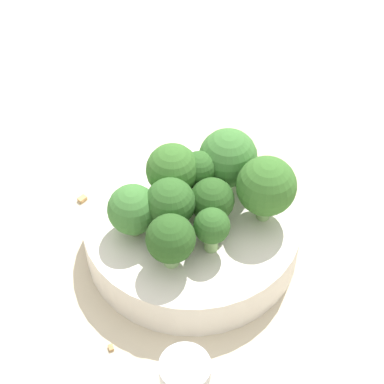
{
  "coord_description": "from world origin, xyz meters",
  "views": [
    {
      "loc": [
        -0.24,
        -0.32,
        0.5
      ],
      "look_at": [
        0.0,
        0.0,
        0.08
      ],
      "focal_mm": 60.0,
      "sensor_mm": 36.0,
      "label": 1
    }
  ],
  "objects": [
    {
      "name": "broccoli_floret_6",
      "position": [
        0.02,
        0.02,
        0.08
      ],
      "size": [
        0.03,
        0.03,
        0.05
      ],
      "color": "#8EB770",
      "rests_on": "bowl"
    },
    {
      "name": "almond_crumb_0",
      "position": [
        -0.06,
        0.12,
        0.0
      ],
      "size": [
        0.01,
        0.01,
        0.01
      ],
      "primitive_type": "cube",
      "rotation": [
        0.0,
        0.0,
        0.17
      ],
      "color": "tan",
      "rests_on": "ground_plane"
    },
    {
      "name": "bowl",
      "position": [
        0.0,
        0.0,
        0.02
      ],
      "size": [
        0.21,
        0.21,
        0.04
      ],
      "primitive_type": "cylinder",
      "color": "silver",
      "rests_on": "ground_plane"
    },
    {
      "name": "broccoli_floret_3",
      "position": [
        0.05,
        0.02,
        0.08
      ],
      "size": [
        0.06,
        0.06,
        0.06
      ],
      "color": "#84AD66",
      "rests_on": "bowl"
    },
    {
      "name": "ground_plane",
      "position": [
        0.0,
        0.0,
        0.0
      ],
      "size": [
        3.0,
        3.0,
        0.0
      ],
      "primitive_type": "plane",
      "color": "beige"
    },
    {
      "name": "broccoli_floret_4",
      "position": [
        -0.02,
        -0.0,
        0.08
      ],
      "size": [
        0.05,
        0.05,
        0.06
      ],
      "color": "#8EB770",
      "rests_on": "bowl"
    },
    {
      "name": "broccoli_floret_5",
      "position": [
        -0.01,
        -0.04,
        0.07
      ],
      "size": [
        0.03,
        0.03,
        0.05
      ],
      "color": "#84AD66",
      "rests_on": "bowl"
    },
    {
      "name": "almond_crumb_2",
      "position": [
        0.02,
        0.11,
        0.0
      ],
      "size": [
        0.01,
        0.01,
        0.01
      ],
      "primitive_type": "cube",
      "rotation": [
        0.0,
        0.0,
        4.2
      ],
      "color": "#AD7F4C",
      "rests_on": "ground_plane"
    },
    {
      "name": "almond_crumb_1",
      "position": [
        -0.13,
        -0.05,
        0.0
      ],
      "size": [
        0.01,
        0.01,
        0.01
      ],
      "primitive_type": "cube",
      "rotation": [
        0.0,
        0.0,
        1.28
      ],
      "color": "#AD7F4C",
      "rests_on": "ground_plane"
    },
    {
      "name": "broccoli_floret_0",
      "position": [
        0.01,
        -0.02,
        0.07
      ],
      "size": [
        0.04,
        0.04,
        0.05
      ],
      "color": "#8EB770",
      "rests_on": "bowl"
    },
    {
      "name": "broccoli_floret_2",
      "position": [
        -0.0,
        0.03,
        0.08
      ],
      "size": [
        0.05,
        0.05,
        0.06
      ],
      "color": "#7A9E5B",
      "rests_on": "bowl"
    },
    {
      "name": "broccoli_floret_7",
      "position": [
        -0.05,
        0.02,
        0.07
      ],
      "size": [
        0.05,
        0.05,
        0.05
      ],
      "color": "#7A9E5B",
      "rests_on": "bowl"
    },
    {
      "name": "broccoli_floret_1",
      "position": [
        0.05,
        -0.04,
        0.08
      ],
      "size": [
        0.06,
        0.06,
        0.07
      ],
      "color": "#84AD66",
      "rests_on": "bowl"
    },
    {
      "name": "almond_crumb_4",
      "position": [
        -0.03,
        0.11,
        0.0
      ],
      "size": [
        0.01,
        0.01,
        0.01
      ],
      "primitive_type": "cube",
      "rotation": [
        0.0,
        0.0,
        0.75
      ],
      "color": "olive",
      "rests_on": "ground_plane"
    },
    {
      "name": "broccoli_floret_8",
      "position": [
        -0.05,
        -0.03,
        0.07
      ],
      "size": [
        0.04,
        0.04,
        0.06
      ],
      "color": "#8EB770",
      "rests_on": "bowl"
    }
  ]
}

